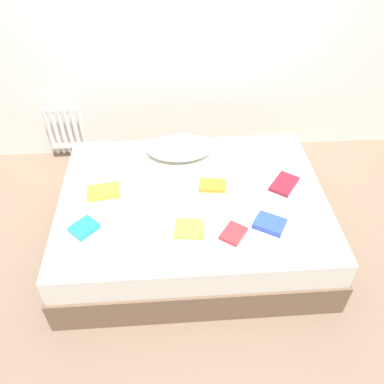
% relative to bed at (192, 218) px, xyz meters
% --- Properties ---
extents(ground_plane, '(8.00, 8.00, 0.00)m').
position_rel_bed_xyz_m(ground_plane, '(0.00, 0.00, -0.25)').
color(ground_plane, '#7F6651').
extents(back_wall, '(6.00, 0.10, 2.80)m').
position_rel_bed_xyz_m(back_wall, '(0.00, 1.35, 1.15)').
color(back_wall, silver).
rests_on(back_wall, ground).
extents(bed, '(2.00, 1.50, 0.50)m').
position_rel_bed_xyz_m(bed, '(0.00, 0.00, 0.00)').
color(bed, brown).
rests_on(bed, ground).
extents(radiator, '(0.36, 0.04, 0.46)m').
position_rel_bed_xyz_m(radiator, '(-1.16, 1.20, 0.12)').
color(radiator, white).
rests_on(radiator, ground).
extents(pillow, '(0.54, 0.36, 0.13)m').
position_rel_bed_xyz_m(pillow, '(-0.07, 0.51, 0.32)').
color(pillow, white).
rests_on(pillow, bed).
extents(textbook_white, '(0.27, 0.22, 0.03)m').
position_rel_bed_xyz_m(textbook_white, '(-0.21, 0.08, 0.27)').
color(textbook_white, white).
rests_on(textbook_white, bed).
extents(textbook_orange, '(0.21, 0.16, 0.03)m').
position_rel_bed_xyz_m(textbook_orange, '(0.16, 0.07, 0.27)').
color(textbook_orange, orange).
rests_on(textbook_orange, bed).
extents(textbook_red, '(0.21, 0.22, 0.03)m').
position_rel_bed_xyz_m(textbook_red, '(0.24, -0.42, 0.27)').
color(textbook_red, red).
rests_on(textbook_red, bed).
extents(textbook_lime, '(0.22, 0.20, 0.02)m').
position_rel_bed_xyz_m(textbook_lime, '(-0.05, -0.35, 0.26)').
color(textbook_lime, '#8CC638').
rests_on(textbook_lime, bed).
extents(textbook_maroon, '(0.27, 0.29, 0.03)m').
position_rel_bed_xyz_m(textbook_maroon, '(0.70, 0.05, 0.27)').
color(textbook_maroon, maroon).
rests_on(textbook_maroon, bed).
extents(textbook_teal, '(0.22, 0.22, 0.04)m').
position_rel_bed_xyz_m(textbook_teal, '(-0.75, -0.30, 0.27)').
color(textbook_teal, teal).
rests_on(textbook_teal, bed).
extents(textbook_yellow, '(0.26, 0.19, 0.03)m').
position_rel_bed_xyz_m(textbook_yellow, '(-0.66, 0.06, 0.27)').
color(textbook_yellow, yellow).
rests_on(textbook_yellow, bed).
extents(textbook_blue, '(0.25, 0.24, 0.04)m').
position_rel_bed_xyz_m(textbook_blue, '(0.50, -0.35, 0.27)').
color(textbook_blue, '#2847B7').
rests_on(textbook_blue, bed).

